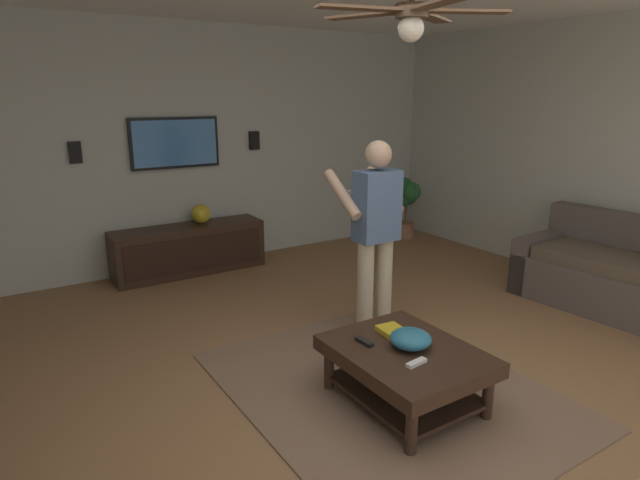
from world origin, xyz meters
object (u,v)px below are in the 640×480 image
(bowl, at_px, (411,339))
(media_console, at_px, (189,249))
(wall_speaker_right, at_px, (75,152))
(wall_speaker_left, at_px, (254,140))
(tv, at_px, (175,143))
(remote_white, at_px, (416,363))
(vase_round, at_px, (201,214))
(remote_black, at_px, (364,342))
(coffee_table, at_px, (405,363))
(person_standing, at_px, (375,227))
(couch, at_px, (627,279))
(book, at_px, (393,331))
(potted_plant_tall, at_px, (406,199))
(ceiling_fan, at_px, (412,16))

(bowl, bearing_deg, media_console, 4.91)
(wall_speaker_right, bearing_deg, wall_speaker_left, -90.00)
(tv, bearing_deg, remote_white, 2.51)
(vase_round, bearing_deg, remote_black, 178.13)
(coffee_table, distance_m, bowl, 0.17)
(remote_black, relative_size, wall_speaker_left, 0.68)
(person_standing, bearing_deg, coffee_table, 153.19)
(couch, bearing_deg, person_standing, -26.26)
(tv, distance_m, book, 3.59)
(bowl, relative_size, vase_round, 1.23)
(tv, relative_size, potted_plant_tall, 1.16)
(remote_white, bearing_deg, person_standing, -123.15)
(potted_plant_tall, distance_m, vase_round, 2.93)
(media_console, height_order, potted_plant_tall, potted_plant_tall)
(remote_black, bearing_deg, couch, -96.02)
(potted_plant_tall, xyz_separation_m, wall_speaker_right, (0.44, 4.14, 0.85))
(potted_plant_tall, distance_m, remote_white, 4.50)
(person_standing, height_order, ceiling_fan, ceiling_fan)
(remote_white, bearing_deg, couch, 179.24)
(potted_plant_tall, height_order, wall_speaker_left, wall_speaker_left)
(remote_white, relative_size, book, 0.68)
(coffee_table, xyz_separation_m, wall_speaker_right, (3.65, 1.30, 1.12))
(person_standing, xyz_separation_m, remote_white, (-1.21, 0.62, -0.52))
(media_console, xyz_separation_m, person_standing, (-2.38, -0.79, 0.66))
(media_console, height_order, ceiling_fan, ceiling_fan)
(person_standing, relative_size, wall_speaker_right, 7.45)
(potted_plant_tall, relative_size, wall_speaker_right, 3.96)
(vase_round, bearing_deg, bowl, -178.17)
(person_standing, height_order, wall_speaker_left, person_standing)
(book, relative_size, wall_speaker_left, 1.00)
(bowl, height_order, book, bowl)
(vase_round, xyz_separation_m, ceiling_fan, (-3.19, -0.24, 1.79))
(coffee_table, bearing_deg, remote_white, 154.94)
(potted_plant_tall, relative_size, wall_speaker_left, 3.96)
(coffee_table, height_order, bowl, bowl)
(media_console, height_order, remote_black, media_console)
(couch, bearing_deg, vase_round, -53.08)
(coffee_table, distance_m, person_standing, 1.31)
(person_standing, relative_size, remote_black, 10.93)
(coffee_table, xyz_separation_m, book, (0.22, -0.07, 0.12))
(book, bearing_deg, remote_black, 97.84)
(remote_black, bearing_deg, bowl, -137.44)
(couch, bearing_deg, bowl, -2.11)
(bowl, distance_m, remote_black, 0.31)
(remote_white, xyz_separation_m, book, (0.41, -0.16, 0.01))
(couch, xyz_separation_m, vase_round, (3.38, 2.88, 0.34))
(remote_black, bearing_deg, vase_round, -5.18)
(coffee_table, bearing_deg, tv, 4.08)
(potted_plant_tall, bearing_deg, book, 137.26)
(tv, distance_m, wall_speaker_left, 0.99)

